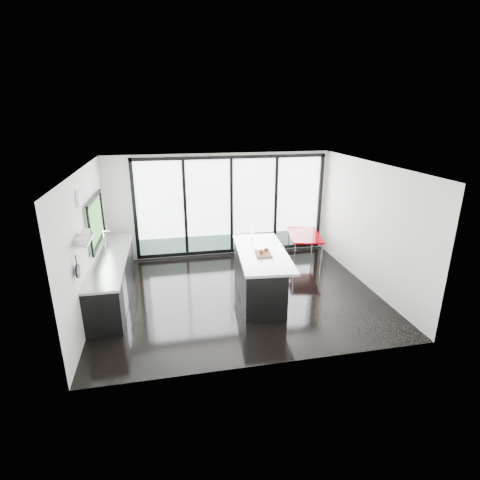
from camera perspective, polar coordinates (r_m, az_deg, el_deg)
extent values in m
cube|color=black|center=(8.38, -0.26, -8.16)|extent=(6.00, 5.00, 0.00)
cube|color=white|center=(7.52, -0.29, 11.16)|extent=(6.00, 5.00, 0.00)
cube|color=silver|center=(10.21, -3.04, 5.26)|extent=(6.00, 0.00, 2.80)
cube|color=white|center=(10.23, -1.34, 5.31)|extent=(5.00, 0.02, 2.50)
cube|color=slate|center=(10.48, -1.26, -0.22)|extent=(5.00, 0.02, 0.44)
cube|color=black|center=(10.05, -8.36, 4.86)|extent=(0.08, 0.04, 2.50)
cube|color=black|center=(10.19, -1.30, 5.26)|extent=(0.08, 0.04, 2.50)
cube|color=black|center=(10.48, 5.47, 5.56)|extent=(0.08, 0.04, 2.50)
cube|color=silver|center=(5.58, 4.79, -6.89)|extent=(6.00, 0.00, 2.80)
cube|color=silver|center=(7.86, -22.27, -0.46)|extent=(0.00, 5.00, 2.80)
cube|color=#447B3C|center=(8.64, -21.25, 2.76)|extent=(0.02, 1.60, 0.90)
cube|color=#AAADAF|center=(6.93, -22.74, 0.02)|extent=(0.25, 0.80, 0.03)
cylinder|color=white|center=(7.32, -23.36, 5.80)|extent=(0.04, 0.30, 0.30)
cylinder|color=black|center=(6.71, -23.49, -4.34)|extent=(0.03, 0.24, 0.24)
cube|color=silver|center=(8.90, 19.04, 2.13)|extent=(0.00, 5.00, 2.80)
cube|color=black|center=(8.51, -18.86, -5.56)|extent=(0.65, 3.20, 0.87)
cube|color=#AAADAF|center=(8.34, -19.19, -2.69)|extent=(0.69, 3.24, 0.05)
cube|color=#AAADAF|center=(8.80, -18.82, -1.50)|extent=(0.45, 0.48, 0.06)
cylinder|color=silver|center=(8.75, -19.96, -0.06)|extent=(0.02, 0.02, 0.44)
cube|color=#AAADAF|center=(7.80, -17.15, -7.80)|extent=(0.03, 0.60, 0.80)
cube|color=black|center=(8.19, 2.72, -5.22)|extent=(1.02, 2.43, 0.94)
cube|color=#AAADAF|center=(8.01, 3.38, -1.96)|extent=(1.24, 2.51, 0.05)
cube|color=#B17A4F|center=(7.85, 3.58, -2.09)|extent=(0.36, 0.46, 0.03)
sphere|color=maroon|center=(7.77, 3.26, -1.81)|extent=(0.11, 0.11, 0.10)
sphere|color=maroon|center=(7.89, 3.98, -1.51)|extent=(0.10, 0.10, 0.09)
cylinder|color=silver|center=(8.69, 1.83, 1.00)|extent=(0.08, 0.08, 0.30)
cylinder|color=silver|center=(8.34, 5.61, -5.94)|extent=(0.47, 0.47, 0.65)
cylinder|color=silver|center=(8.88, 6.54, -4.43)|extent=(0.51, 0.51, 0.62)
cube|color=#930009|center=(10.19, 9.71, -1.10)|extent=(1.04, 1.49, 0.73)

